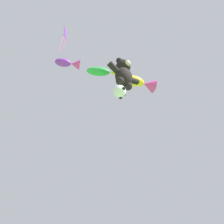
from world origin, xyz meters
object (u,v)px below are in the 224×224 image
(fish_kite_violet, at_px, (69,63))
(teddy_bear_kite, at_px, (124,73))
(soccer_ball_kite, at_px, (120,92))
(fish_kite_goldfin, at_px, (142,83))
(diamond_kite, at_px, (65,36))
(fish_kite_emerald, at_px, (107,72))

(fish_kite_violet, bearing_deg, teddy_bear_kite, -42.15)
(soccer_ball_kite, height_order, fish_kite_goldfin, fish_kite_goldfin)
(fish_kite_violet, relative_size, diamond_kite, 0.66)
(teddy_bear_kite, relative_size, fish_kite_violet, 1.43)
(fish_kite_emerald, bearing_deg, teddy_bear_kite, -76.42)
(fish_kite_emerald, distance_m, diamond_kite, 3.48)
(fish_kite_emerald, distance_m, fish_kite_violet, 2.51)
(teddy_bear_kite, bearing_deg, fish_kite_violet, 137.85)
(fish_kite_goldfin, bearing_deg, teddy_bear_kite, -165.95)
(soccer_ball_kite, bearing_deg, diamond_kite, 163.42)
(soccer_ball_kite, distance_m, diamond_kite, 5.03)
(teddy_bear_kite, distance_m, fish_kite_violet, 3.68)
(teddy_bear_kite, height_order, fish_kite_emerald, fish_kite_emerald)
(fish_kite_emerald, relative_size, diamond_kite, 0.92)
(fish_kite_goldfin, bearing_deg, fish_kite_violet, 159.50)
(fish_kite_violet, height_order, diamond_kite, diamond_kite)
(fish_kite_goldfin, distance_m, diamond_kite, 5.94)
(fish_kite_emerald, bearing_deg, soccer_ball_kite, -90.59)
(teddy_bear_kite, bearing_deg, soccer_ball_kite, 167.35)
(fish_kite_emerald, height_order, diamond_kite, diamond_kite)
(soccer_ball_kite, distance_m, fish_kite_goldfin, 3.97)
(soccer_ball_kite, height_order, fish_kite_violet, fish_kite_violet)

